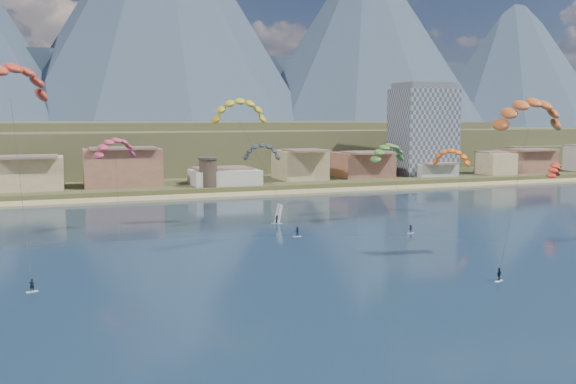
{
  "coord_description": "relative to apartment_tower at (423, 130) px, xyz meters",
  "views": [
    {
      "loc": [
        -32.88,
        -59.53,
        21.71
      ],
      "look_at": [
        0.0,
        32.0,
        10.0
      ],
      "focal_mm": 38.2,
      "sensor_mm": 36.0,
      "label": 1
    }
  ],
  "objects": [
    {
      "name": "watchtower",
      "position": [
        -80.0,
        -14.0,
        -11.45
      ],
      "size": [
        5.82,
        5.82,
        8.6
      ],
      "color": "#47382D",
      "rests_on": "ground"
    },
    {
      "name": "kitesurfer_orange",
      "position": [
        -52.36,
        -112.44,
        5.23
      ],
      "size": [
        18.52,
        13.14,
        27.44
      ],
      "color": "silver",
      "rests_on": "ground"
    },
    {
      "name": "mountain_ridge",
      "position": [
        -99.6,
        695.65,
        132.49
      ],
      "size": [
        2060.0,
        480.0,
        400.0
      ],
      "color": "#2E3D4C",
      "rests_on": "ground"
    },
    {
      "name": "distant_kite_dark",
      "position": [
        -74.53,
        -48.43,
        -3.29
      ],
      "size": [
        9.79,
        6.94,
        17.65
      ],
      "color": "#262626",
      "rests_on": "ground"
    },
    {
      "name": "distant_kite_red",
      "position": [
        -8.47,
        -71.46,
        -7.85
      ],
      "size": [
        8.04,
        7.62,
        13.27
      ],
      "color": "#262626",
      "rests_on": "ground"
    },
    {
      "name": "kitesurfer_green",
      "position": [
        -55.63,
        -75.55,
        -2.68
      ],
      "size": [
        9.38,
        15.34,
        18.98
      ],
      "color": "silver",
      "rests_on": "ground"
    },
    {
      "name": "apartment_tower",
      "position": [
        0.0,
        0.0,
        0.0
      ],
      "size": [
        20.0,
        16.0,
        32.0
      ],
      "color": "gray",
      "rests_on": "ground"
    },
    {
      "name": "beach",
      "position": [
        -85.0,
        -22.0,
        -17.57
      ],
      "size": [
        2200.0,
        12.0,
        0.9
      ],
      "color": "tan",
      "rests_on": "ground"
    },
    {
      "name": "foothills",
      "position": [
        -62.61,
        104.47,
        -8.74
      ],
      "size": [
        940.0,
        210.0,
        18.0
      ],
      "color": "brown",
      "rests_on": "ground"
    },
    {
      "name": "windsurfer",
      "position": [
        -77.54,
        -68.82,
        -16.53
      ],
      "size": [
        2.52,
        2.59,
        4.07
      ],
      "color": "silver",
      "rests_on": "ground"
    },
    {
      "name": "land",
      "position": [
        -85.0,
        432.0,
        -17.82
      ],
      "size": [
        2200.0,
        900.0,
        4.0
      ],
      "color": "brown",
      "rests_on": "ground"
    },
    {
      "name": "distant_kite_pink",
      "position": [
        -109.58,
        -68.7,
        -0.99
      ],
      "size": [
        9.14,
        7.48,
        19.64
      ],
      "color": "#262626",
      "rests_on": "ground"
    },
    {
      "name": "kitesurfer_yellow",
      "position": [
        -85.72,
        -69.75,
        6.06
      ],
      "size": [
        13.7,
        16.95,
        28.31
      ],
      "color": "silver",
      "rests_on": "ground"
    },
    {
      "name": "distant_kite_orange",
      "position": [
        -34.12,
        -66.69,
        -4.43
      ],
      "size": [
        8.87,
        8.53,
        16.55
      ],
      "color": "#262626",
      "rests_on": "ground"
    },
    {
      "name": "ground",
      "position": [
        -85.0,
        -128.0,
        -17.82
      ],
      "size": [
        2400.0,
        2400.0,
        0.0
      ],
      "primitive_type": "plane",
      "color": "black",
      "rests_on": "ground"
    },
    {
      "name": "kitesurfer_red",
      "position": [
        -125.06,
        -94.43,
        9.63
      ],
      "size": [
        12.32,
        17.45,
        30.78
      ],
      "color": "silver",
      "rests_on": "ground"
    },
    {
      "name": "town",
      "position": [
        -125.0,
        -6.0,
        -9.82
      ],
      "size": [
        400.0,
        24.0,
        12.0
      ],
      "color": "#BCB8AE",
      "rests_on": "ground"
    }
  ]
}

